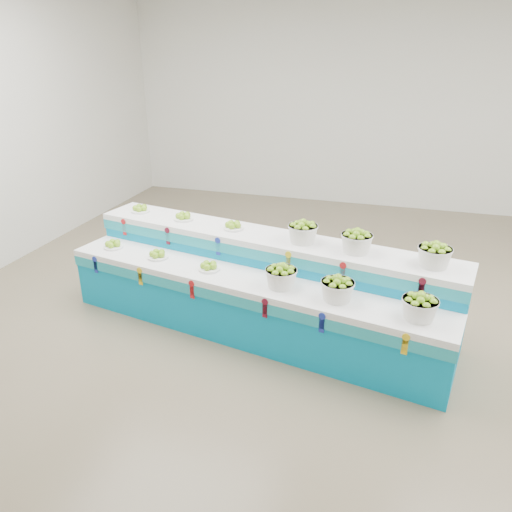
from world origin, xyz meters
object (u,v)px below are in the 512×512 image
Objects in this scene: display_stand at (256,285)px; basket_upper_right at (435,255)px; plate_upper_mid at (183,216)px; basket_lower_left at (281,276)px.

basket_upper_right reaches higher than display_stand.
basket_upper_right is (2.90, -0.56, 0.07)m from plate_upper_mid.
basket_upper_right is at bearing 8.62° from display_stand.
basket_upper_right is (1.82, -0.08, 0.63)m from display_stand.
display_stand is at bearing 136.61° from basket_lower_left.
basket_lower_left is 1.35× the size of plate_upper_mid.
plate_upper_mid is at bearing 149.89° from basket_lower_left.
basket_lower_left is 1.00× the size of basket_upper_right.
basket_upper_right is at bearing -10.99° from plate_upper_mid.
display_stand is 13.52× the size of basket_upper_right.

